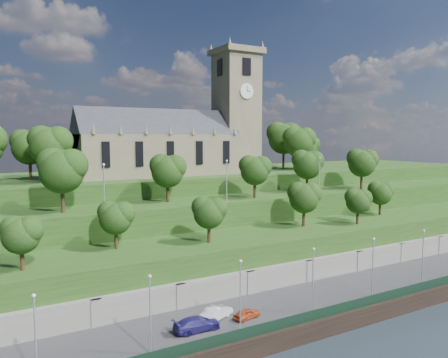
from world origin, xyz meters
TOP-DOWN VIEW (x-y plane):
  - ground at (0.00, 0.00)m, footprint 320.00×320.00m
  - promenade at (0.00, 6.00)m, footprint 160.00×12.00m
  - quay_wall at (0.00, -0.05)m, footprint 160.00×0.50m
  - fence at (0.00, 0.60)m, footprint 160.00×0.10m
  - retaining_wall at (0.00, 11.97)m, footprint 160.00×2.10m
  - embankment_lower at (0.00, 18.00)m, footprint 160.00×12.00m
  - embankment_upper at (0.00, 29.00)m, footprint 160.00×10.00m
  - hilltop at (0.00, 50.00)m, footprint 160.00×32.00m
  - church at (0.79, 45.98)m, footprint 38.60×12.35m
  - trees_lower at (1.00, 18.17)m, footprint 65.91×8.15m
  - trees_upper at (2.96, 28.19)m, footprint 63.79×8.38m
  - trees_hilltop at (2.59, 44.77)m, footprint 73.33×16.91m
  - lamp_posts_promenade at (-2.00, 2.50)m, footprint 60.36×0.36m
  - lamp_posts_upper at (-0.00, 26.00)m, footprint 40.36×0.36m
  - car_left at (-9.69, 4.75)m, footprint 3.54×1.92m
  - car_middle at (-12.77, 6.39)m, footprint 4.74×3.30m
  - car_right at (-16.02, 4.77)m, footprint 5.20×2.20m

SIDE VIEW (x-z plane):
  - ground at x=0.00m, z-range 0.00..0.00m
  - promenade at x=0.00m, z-range 0.00..2.00m
  - quay_wall at x=0.00m, z-range 0.00..2.20m
  - retaining_wall at x=0.00m, z-range 0.00..5.00m
  - car_left at x=-9.69m, z-range 2.00..3.14m
  - fence at x=0.00m, z-range 2.00..3.20m
  - car_middle at x=-12.77m, z-range 2.00..3.48m
  - car_right at x=-16.02m, z-range 2.00..3.50m
  - embankment_lower at x=0.00m, z-range 0.00..8.00m
  - embankment_upper at x=0.00m, z-range 0.00..12.00m
  - lamp_posts_promenade at x=-2.00m, z-range 2.61..10.33m
  - hilltop at x=0.00m, z-range 0.00..15.00m
  - trees_lower at x=1.00m, z-range 8.77..16.06m
  - lamp_posts_upper at x=0.00m, z-range 12.59..19.42m
  - trees_upper at x=2.96m, z-range 13.07..22.15m
  - trees_hilltop at x=2.59m, z-range 16.09..27.30m
  - church at x=0.79m, z-range 8.72..36.32m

